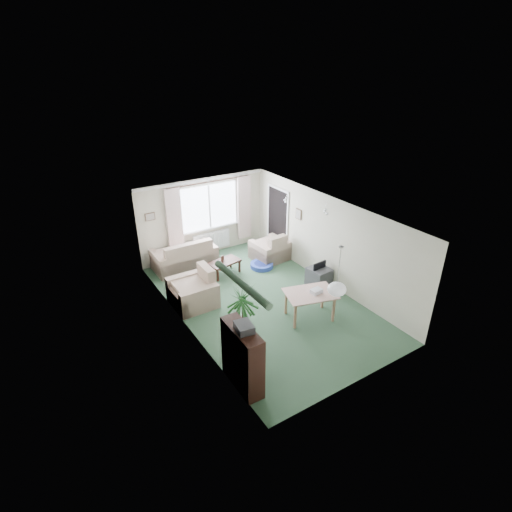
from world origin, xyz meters
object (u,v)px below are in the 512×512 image
sofa (184,253)px  houseplant (243,320)px  coffee_table (224,268)px  bookshelf (242,357)px  armchair_left (192,288)px  dining_table (309,306)px  pet_bed (262,265)px  armchair_corner (270,246)px  tv_cube (319,277)px

sofa → houseplant: (-0.47, -4.13, 0.35)m
coffee_table → bookshelf: 4.30m
armchair_left → dining_table: bearing=46.1°
pet_bed → dining_table: bearing=-98.9°
armchair_corner → tv_cube: bearing=92.0°
dining_table → sofa: bearing=110.4°
sofa → armchair_corner: bearing=159.6°
tv_cube → pet_bed: size_ratio=0.85×
armchair_corner → coffee_table: armchair_corner is taller
houseplant → armchair_corner: bearing=48.8°
bookshelf → pet_bed: bookshelf is taller
armchair_corner → tv_cube: 2.02m
sofa → armchair_corner: 2.53m
tv_cube → pet_bed: bearing=109.0°
houseplant → tv_cube: size_ratio=2.84×
sofa → bookshelf: 5.00m
houseplant → tv_cube: 3.35m
armchair_corner → armchair_left: size_ratio=0.91×
dining_table → pet_bed: dining_table is taller
sofa → houseplant: size_ratio=1.12×
sofa → houseplant: houseplant is taller
bookshelf → sofa: bearing=80.6°
armchair_left → tv_cube: armchair_left is taller
armchair_corner → houseplant: (-2.83, -3.24, 0.36)m
armchair_corner → houseplant: size_ratio=0.60×
dining_table → tv_cube: 1.53m
bookshelf → pet_bed: 4.67m
armchair_corner → coffee_table: size_ratio=1.09×
houseplant → dining_table: (1.91, 0.23, -0.47)m
bookshelf → dining_table: bookshelf is taller
dining_table → pet_bed: 2.72m
armchair_left → bookshelf: bookshelf is taller
sofa → dining_table: size_ratio=1.70×
sofa → armchair_left: armchair_left is taller
armchair_corner → dining_table: armchair_corner is taller
sofa → pet_bed: bearing=147.0°
armchair_corner → armchair_left: (-2.98, -1.03, 0.04)m
armchair_corner → tv_cube: armchair_corner is taller
houseplant → armchair_left: bearing=93.6°
dining_table → coffee_table: bearing=103.1°
armchair_left → houseplant: size_ratio=0.66×
armchair_corner → coffee_table: (-1.60, -0.10, -0.23)m
sofa → armchair_corner: (2.37, -0.88, -0.01)m
coffee_table → dining_table: 2.99m
armchair_corner → houseplant: bearing=44.4°
armchair_left → coffee_table: bearing=124.0°
coffee_table → sofa: bearing=128.0°
armchair_left → houseplant: houseplant is taller
pet_bed → bookshelf: bearing=-127.4°
dining_table → tv_cube: dining_table is taller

